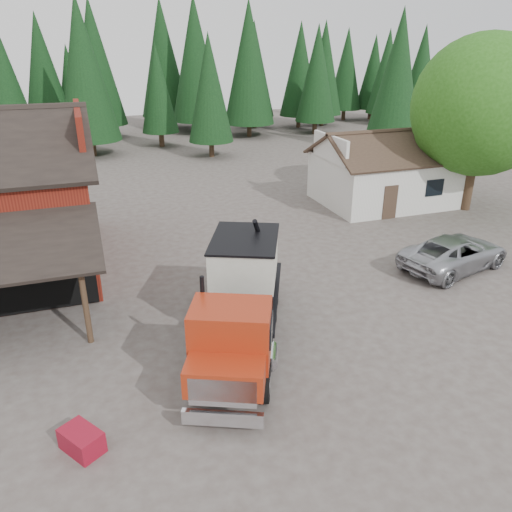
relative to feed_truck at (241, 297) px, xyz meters
name	(u,v)px	position (x,y,z in m)	size (l,w,h in m)	color
ground	(263,344)	(0.69, -0.26, -1.82)	(120.00, 120.00, 0.00)	#4B413B
farmhouse	(385,177)	(13.69, 12.74, -0.15)	(8.60, 6.42, 4.65)	silver
deciduous_tree	(482,111)	(17.71, 9.71, 4.09)	(8.00, 8.00, 10.20)	#382619
conifer_backdrop	(130,138)	(0.69, 41.74, -1.82)	(76.00, 16.00, 16.00)	black
near_pine_b	(210,88)	(6.69, 29.74, 4.07)	(3.96, 3.96, 10.40)	#382619
near_pine_c	(398,75)	(22.69, 25.74, 5.07)	(4.84, 4.84, 12.40)	#382619
near_pine_d	(83,69)	(-3.31, 33.74, 5.57)	(5.28, 5.28, 13.40)	#382619
feed_truck	(241,297)	(0.00, 0.00, 0.00)	(5.60, 8.82, 3.90)	black
silver_car	(455,253)	(11.08, 2.74, -1.05)	(2.55, 5.53, 1.54)	#ABACB2
equip_box	(82,441)	(-5.31, -3.30, -1.52)	(0.70, 1.10, 0.60)	maroon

